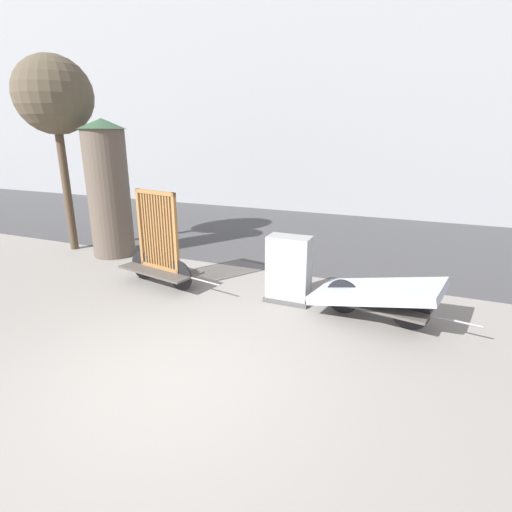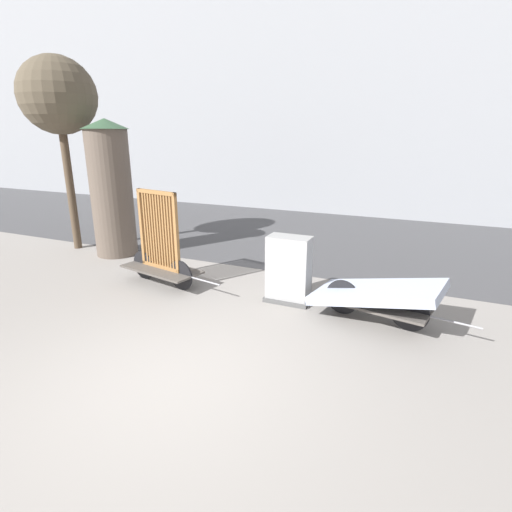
% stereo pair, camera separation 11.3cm
% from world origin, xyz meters
% --- Properties ---
extents(ground_plane, '(60.00, 60.00, 0.00)m').
position_xyz_m(ground_plane, '(0.00, 0.00, 0.00)').
color(ground_plane, gray).
extents(road_strip, '(56.00, 7.03, 0.01)m').
position_xyz_m(road_strip, '(0.00, 7.88, 0.00)').
color(road_strip, '#424244').
rests_on(road_strip, ground_plane).
extents(building_facade, '(48.00, 4.00, 10.01)m').
position_xyz_m(building_facade, '(0.00, 13.39, 5.01)').
color(building_facade, gray).
rests_on(building_facade, ground_plane).
extents(bike_cart_with_bedframe, '(2.42, 1.06, 1.90)m').
position_xyz_m(bike_cart_with_bedframe, '(-2.09, 2.73, 0.65)').
color(bike_cart_with_bedframe, '#4C4742').
rests_on(bike_cart_with_bedframe, ground_plane).
extents(bike_cart_with_mattress, '(2.59, 1.41, 0.80)m').
position_xyz_m(bike_cart_with_mattress, '(2.09, 2.73, 0.47)').
color(bike_cart_with_mattress, '#4C4742').
rests_on(bike_cart_with_mattress, ground_plane).
extents(utility_cabinet, '(0.82, 0.47, 1.22)m').
position_xyz_m(utility_cabinet, '(0.55, 2.95, 0.57)').
color(utility_cabinet, '#4C4C4C').
rests_on(utility_cabinet, ground_plane).
extents(advertising_column, '(1.11, 1.11, 3.27)m').
position_xyz_m(advertising_column, '(-4.43, 4.02, 1.66)').
color(advertising_column, brown).
rests_on(advertising_column, ground_plane).
extents(street_tree, '(1.83, 1.83, 4.72)m').
position_xyz_m(street_tree, '(-5.80, 4.02, 3.77)').
color(street_tree, '#4C3D2D').
rests_on(street_tree, ground_plane).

